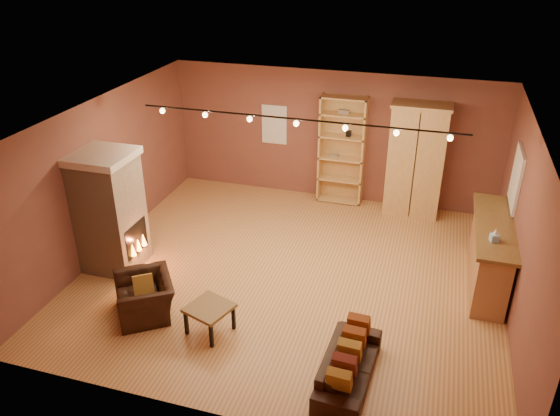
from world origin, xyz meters
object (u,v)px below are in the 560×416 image
(bar_counter, at_px, (489,253))
(bookcase, at_px, (342,149))
(armoire, at_px, (416,160))
(armchair, at_px, (144,291))
(loveseat, at_px, (349,361))
(fireplace, at_px, (110,211))
(coffee_table, at_px, (209,310))

(bar_counter, bearing_deg, bookcase, 140.58)
(armoire, xyz_separation_m, armchair, (-3.63, -4.66, -0.76))
(bar_counter, xyz_separation_m, loveseat, (-1.80, -2.90, -0.23))
(armoire, bearing_deg, loveseat, -94.19)
(fireplace, distance_m, bar_counter, 6.39)
(fireplace, relative_size, armchair, 1.88)
(fireplace, bearing_deg, bar_counter, 11.68)
(bar_counter, bearing_deg, coffee_table, -147.50)
(fireplace, bearing_deg, armchair, -42.99)
(fireplace, height_order, bar_counter, fireplace)
(armoire, height_order, bar_counter, armoire)
(bookcase, xyz_separation_m, bar_counter, (2.96, -2.44, -0.62))
(fireplace, xyz_separation_m, armoire, (4.82, 3.55, 0.12))
(bookcase, xyz_separation_m, coffee_table, (-0.97, -4.94, -0.81))
(bar_counter, distance_m, loveseat, 3.43)
(bookcase, bearing_deg, armchair, -113.40)
(fireplace, bearing_deg, armoire, 36.40)
(fireplace, distance_m, loveseat, 4.78)
(bar_counter, bearing_deg, loveseat, -121.83)
(fireplace, height_order, armchair, fireplace)
(bookcase, bearing_deg, armoire, -6.53)
(fireplace, height_order, bookcase, bookcase)
(armoire, bearing_deg, bookcase, 173.47)
(bookcase, xyz_separation_m, armchair, (-2.09, -4.83, -0.77))
(armchair, relative_size, coffee_table, 1.51)
(fireplace, xyz_separation_m, bar_counter, (6.24, 1.29, -0.50))
(bookcase, relative_size, coffee_table, 3.13)
(fireplace, height_order, loveseat, fireplace)
(loveseat, bearing_deg, armoire, -1.27)
(armoire, bearing_deg, armchair, -127.95)
(fireplace, relative_size, bookcase, 0.91)
(coffee_table, bearing_deg, fireplace, 152.20)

